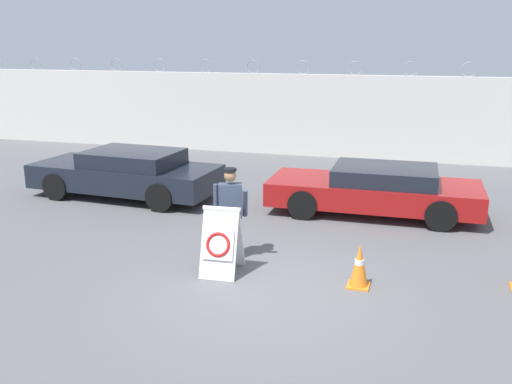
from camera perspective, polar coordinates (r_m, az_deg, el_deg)
ground_plane at (r=9.28m, az=0.98°, el=-9.82°), size 90.00×90.00×0.00m
perimeter_wall at (r=19.57m, az=9.72°, el=7.42°), size 36.00×0.30×3.23m
barricade_sign at (r=9.74m, az=-3.49°, el=-4.91°), size 0.66×0.83×1.18m
security_guard at (r=10.23m, az=-2.56°, el=-1.79°), size 0.66×0.36×1.71m
traffic_cone_mid at (r=9.43m, az=10.29°, el=-7.24°), size 0.36×0.36×0.74m
parked_car_front_coupe at (r=14.85m, az=-12.77°, el=1.88°), size 4.86×2.19×1.21m
parked_car_rear_sedan at (r=13.33m, az=11.89°, el=0.27°), size 4.76×1.94×1.12m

